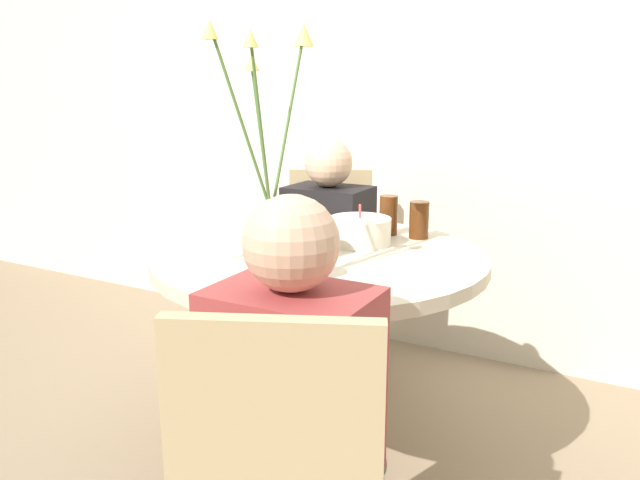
% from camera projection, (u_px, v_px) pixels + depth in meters
% --- Properties ---
extents(ground_plane, '(16.00, 16.00, 0.00)m').
position_uv_depth(ground_plane, '(320.00, 465.00, 2.15)').
color(ground_plane, '#89755B').
extents(wall_back, '(8.00, 0.05, 2.60)m').
position_uv_depth(wall_back, '(443.00, 79.00, 2.83)').
color(wall_back, beige).
rests_on(wall_back, ground_plane).
extents(dining_table, '(1.05, 1.05, 0.76)m').
position_uv_depth(dining_table, '(320.00, 296.00, 2.00)').
color(dining_table, beige).
rests_on(dining_table, ground_plane).
extents(chair_far_back, '(0.53, 0.53, 0.90)m').
position_uv_depth(chair_far_back, '(330.00, 258.00, 2.85)').
color(chair_far_back, tan).
rests_on(chair_far_back, ground_plane).
extents(birthday_cake, '(0.21, 0.21, 0.13)m').
position_uv_depth(birthday_cake, '(360.00, 231.00, 2.06)').
color(birthday_cake, white).
rests_on(birthday_cake, dining_table).
extents(flower_vase, '(0.20, 0.28, 0.67)m').
position_uv_depth(flower_vase, '(271.00, 222.00, 1.60)').
color(flower_vase, silver).
rests_on(flower_vase, dining_table).
extents(side_plate, '(0.19, 0.19, 0.01)m').
position_uv_depth(side_plate, '(228.00, 249.00, 1.99)').
color(side_plate, silver).
rests_on(side_plate, dining_table).
extents(drink_glass_0, '(0.08, 0.08, 0.14)m').
position_uv_depth(drink_glass_0, '(311.00, 237.00, 1.87)').
color(drink_glass_0, '#51280F').
rests_on(drink_glass_0, dining_table).
extents(drink_glass_1, '(0.07, 0.07, 0.13)m').
position_uv_depth(drink_glass_1, '(419.00, 220.00, 2.14)').
color(drink_glass_1, '#51280F').
rests_on(drink_glass_1, dining_table).
extents(drink_glass_2, '(0.06, 0.06, 0.14)m').
position_uv_depth(drink_glass_2, '(389.00, 215.00, 2.19)').
color(drink_glass_2, '#51280F').
rests_on(drink_glass_2, dining_table).
extents(person_boy, '(0.34, 0.24, 1.06)m').
position_uv_depth(person_boy, '(328.00, 270.00, 2.69)').
color(person_boy, '#383333').
rests_on(person_boy, ground_plane).
extents(person_woman, '(0.34, 0.24, 1.06)m').
position_uv_depth(person_woman, '(293.00, 448.00, 1.37)').
color(person_woman, '#383333').
rests_on(person_woman, ground_plane).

